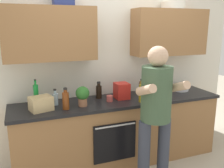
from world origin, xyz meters
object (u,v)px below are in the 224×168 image
Objects in this scene: person_standing at (156,108)px; mixing_bowl at (181,88)px; bottle_water at (55,99)px; cup_ceramic at (110,98)px; bottle_oil at (142,92)px; bottle_hotsauce at (157,90)px; bottle_syrup at (156,85)px; grocery_bag_crisps at (122,91)px; bottle_soda at (36,95)px; bottle_soy at (99,91)px; potted_herb at (83,95)px; knife_block at (144,89)px; grocery_bag_bread at (41,104)px; bottle_vinegar at (66,100)px.

person_standing reaches higher than mixing_bowl.
cup_ceramic is (0.68, -0.11, -0.04)m from bottle_water.
mixing_bowl is at bearing 19.66° from bottle_oil.
bottle_water is at bearing 176.46° from bottle_hotsauce.
bottle_syrup is at bearing 59.26° from person_standing.
grocery_bag_crisps is at bearing -176.95° from mixing_bowl.
grocery_bag_crisps is (0.89, -0.03, 0.03)m from bottle_water.
bottle_oil is at bearing -14.47° from bottle_soda.
bottle_soy is 0.22m from cup_ceramic.
bottle_soy is 0.93× the size of potted_herb.
knife_block is at bearing -2.44° from bottle_water.
grocery_bag_bread is at bearing -172.75° from bottle_syrup.
person_standing is 6.70× the size of potted_herb.
bottle_syrup is 1.13× the size of mixing_bowl.
bottle_water is at bearing 165.70° from bottle_oil.
person_standing is 1.47m from bottle_soda.
knife_block is 1.07× the size of grocery_bag_bread.
potted_herb is (-1.18, -0.23, 0.04)m from bottle_syrup.
bottle_syrup is at bearing -0.98° from bottle_soy.
bottle_vinegar is 0.60m from cup_ceramic.
bottle_hotsauce is at bearing -11.98° from bottle_soy.
knife_block is at bearing -12.39° from bottle_soy.
bottle_syrup is 1.42m from bottle_vinegar.
bottle_oil is at bearing -3.71° from bottle_vinegar.
cup_ceramic is at bearing 116.37° from person_standing.
knife_block reaches higher than bottle_vinegar.
bottle_syrup is at bearing 0.32° from bottle_soda.
bottle_vinegar is at bearing -167.33° from grocery_bag_crisps.
grocery_bag_bread is at bearing 166.70° from bottle_vinegar.
cup_ceramic is at bearing 156.77° from bottle_oil.
mixing_bowl is (0.41, -0.05, -0.07)m from bottle_syrup.
bottle_oil reaches higher than cup_ceramic.
cup_ceramic is 0.39m from potted_herb.
bottle_oil is 1.23× the size of potted_herb.
bottle_hotsauce is at bearing -6.30° from grocery_bag_crisps.
bottle_water is at bearing 37.32° from grocery_bag_bread.
bottle_hotsauce is (1.64, -0.15, -0.06)m from bottle_soda.
bottle_hotsauce is (1.41, -0.09, -0.00)m from bottle_water.
potted_herb is (-0.69, 0.59, 0.06)m from person_standing.
bottle_water is 0.79× the size of bottle_syrup.
bottle_soda is 1.34× the size of potted_herb.
bottle_vinegar is 0.29m from grocery_bag_bread.
knife_block is 0.34m from grocery_bag_crisps.
person_standing reaches higher than grocery_bag_crisps.
bottle_water is 0.78× the size of knife_block.
person_standing reaches higher than bottle_syrup.
bottle_soda is (-1.22, 0.81, 0.06)m from person_standing.
bottle_water is 1.10m from bottle_oil.
person_standing is 20.70× the size of cup_ceramic.
bottle_soda is 4.14× the size of cup_ceramic.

